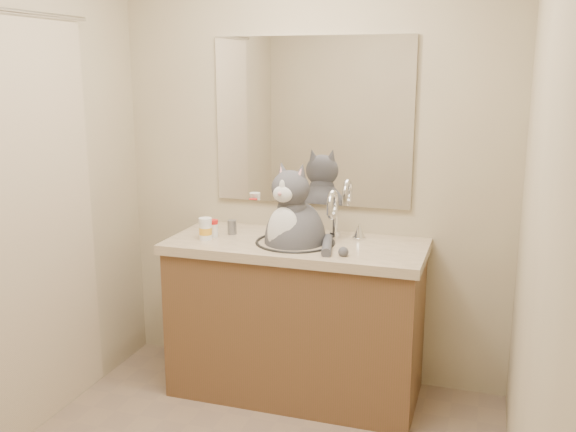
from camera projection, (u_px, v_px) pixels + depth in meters
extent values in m
cube|color=tan|center=(312.00, 167.00, 3.53)|extent=(2.20, 0.01, 2.40)
cube|color=tan|center=(539.00, 240.00, 2.03)|extent=(0.01, 2.50, 2.40)
cube|color=brown|center=(296.00, 322.00, 3.44)|extent=(1.30, 0.55, 0.80)
cube|color=#C6AE8E|center=(296.00, 246.00, 3.34)|extent=(1.34, 0.59, 0.05)
torus|color=black|center=(295.00, 242.00, 3.32)|extent=(0.42, 0.42, 0.02)
ellipsoid|color=white|center=(295.00, 256.00, 3.34)|extent=(0.40, 0.40, 0.15)
cylinder|color=silver|center=(335.00, 219.00, 3.41)|extent=(0.03, 0.03, 0.18)
torus|color=silver|center=(333.00, 205.00, 3.32)|extent=(0.03, 0.16, 0.16)
cone|color=silver|center=(359.00, 230.00, 3.38)|extent=(0.06, 0.06, 0.08)
cube|color=white|center=(311.00, 122.00, 3.45)|extent=(1.10, 0.02, 0.90)
cube|color=#BFAD91|center=(11.00, 239.00, 2.82)|extent=(0.01, 1.20, 1.90)
ellipsoid|color=#4D4D52|center=(295.00, 241.00, 3.34)|extent=(0.39, 0.41, 0.43)
ellipsoid|color=silver|center=(284.00, 233.00, 3.23)|extent=(0.19, 0.13, 0.27)
ellipsoid|color=#4D4D52|center=(290.00, 189.00, 3.23)|extent=(0.23, 0.21, 0.19)
ellipsoid|color=silver|center=(283.00, 194.00, 3.17)|extent=(0.11, 0.07, 0.08)
sphere|color=#D88C8C|center=(280.00, 194.00, 3.15)|extent=(0.02, 0.02, 0.02)
cone|color=#4D4D52|center=(283.00, 170.00, 3.25)|extent=(0.09, 0.08, 0.09)
cone|color=#4D4D52|center=(301.00, 172.00, 3.20)|extent=(0.09, 0.08, 0.09)
cylinder|color=#4D4D52|center=(327.00, 245.00, 3.20)|extent=(0.11, 0.29, 0.05)
cylinder|color=white|center=(213.00, 230.00, 3.43)|extent=(0.06, 0.06, 0.07)
cylinder|color=red|center=(213.00, 222.00, 3.42)|extent=(0.06, 0.06, 0.02)
cylinder|color=white|center=(206.00, 231.00, 3.37)|extent=(0.07, 0.07, 0.09)
cylinder|color=gold|center=(206.00, 231.00, 3.37)|extent=(0.07, 0.07, 0.04)
cylinder|color=white|center=(205.00, 220.00, 3.36)|extent=(0.07, 0.07, 0.02)
cylinder|color=slate|center=(232.00, 227.00, 3.48)|extent=(0.06, 0.06, 0.08)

